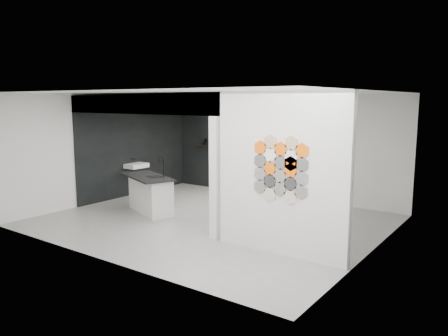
% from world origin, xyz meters
% --- Properties ---
extents(floor, '(7.00, 6.00, 0.01)m').
position_xyz_m(floor, '(0.00, 0.00, -0.01)').
color(floor, slate).
extents(partition_panel, '(2.45, 0.15, 2.80)m').
position_xyz_m(partition_panel, '(2.23, -1.00, 1.40)').
color(partition_panel, silver).
rests_on(partition_panel, floor).
extents(bay_clad_back, '(4.40, 0.04, 2.35)m').
position_xyz_m(bay_clad_back, '(-1.30, 2.97, 1.18)').
color(bay_clad_back, black).
rests_on(bay_clad_back, floor).
extents(bay_clad_left, '(0.04, 4.00, 2.35)m').
position_xyz_m(bay_clad_left, '(-3.47, 1.00, 1.18)').
color(bay_clad_left, black).
rests_on(bay_clad_left, floor).
extents(bulkhead, '(4.40, 4.00, 0.40)m').
position_xyz_m(bulkhead, '(-1.30, 1.00, 2.55)').
color(bulkhead, silver).
rests_on(bulkhead, corner_column).
extents(corner_column, '(0.16, 0.16, 2.35)m').
position_xyz_m(corner_column, '(0.82, -1.00, 1.18)').
color(corner_column, silver).
rests_on(corner_column, floor).
extents(fascia_beam, '(4.40, 0.16, 0.40)m').
position_xyz_m(fascia_beam, '(-1.30, -0.92, 2.55)').
color(fascia_beam, silver).
rests_on(fascia_beam, corner_column).
extents(wall_basin, '(0.40, 0.60, 0.12)m').
position_xyz_m(wall_basin, '(-3.24, 0.80, 0.85)').
color(wall_basin, silver).
rests_on(wall_basin, bay_clad_left).
extents(display_shelf, '(3.00, 0.15, 0.04)m').
position_xyz_m(display_shelf, '(-1.20, 2.87, 1.30)').
color(display_shelf, black).
rests_on(display_shelf, bay_clad_back).
extents(kitchen_island, '(1.82, 1.31, 1.34)m').
position_xyz_m(kitchen_island, '(-1.66, -0.26, 0.45)').
color(kitchen_island, silver).
rests_on(kitchen_island, floor).
extents(stockpot, '(0.24, 0.24, 0.18)m').
position_xyz_m(stockpot, '(-2.33, 2.87, 1.41)').
color(stockpot, black).
rests_on(stockpot, display_shelf).
extents(kettle, '(0.25, 0.25, 0.17)m').
position_xyz_m(kettle, '(-0.02, 2.87, 1.40)').
color(kettle, black).
rests_on(kettle, display_shelf).
extents(glass_bowl, '(0.18, 0.18, 0.11)m').
position_xyz_m(glass_bowl, '(0.15, 2.87, 1.38)').
color(glass_bowl, gray).
rests_on(glass_bowl, display_shelf).
extents(glass_vase, '(0.12, 0.12, 0.13)m').
position_xyz_m(glass_vase, '(0.15, 2.87, 1.39)').
color(glass_vase, gray).
rests_on(glass_vase, display_shelf).
extents(bottle_dark, '(0.07, 0.07, 0.17)m').
position_xyz_m(bottle_dark, '(-1.64, 2.87, 1.40)').
color(bottle_dark, black).
rests_on(bottle_dark, display_shelf).
extents(utensil_cup, '(0.08, 0.08, 0.09)m').
position_xyz_m(utensil_cup, '(-2.14, 2.87, 1.37)').
color(utensil_cup, black).
rests_on(utensil_cup, display_shelf).
extents(hex_tile_cluster, '(1.04, 0.02, 1.16)m').
position_xyz_m(hex_tile_cluster, '(2.26, -1.09, 1.50)').
color(hex_tile_cluster, '#66635E').
rests_on(hex_tile_cluster, partition_panel).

